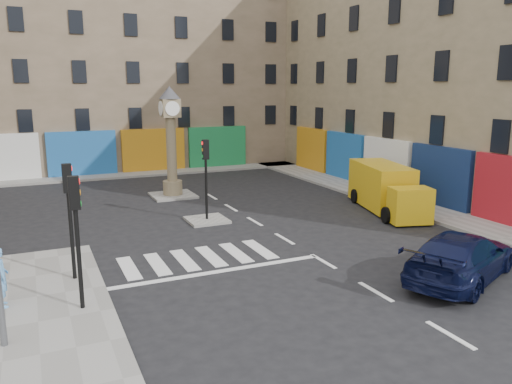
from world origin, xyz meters
TOP-DOWN VIEW (x-y plane):
  - ground at (0.00, 0.00)m, footprint 120.00×120.00m
  - sidewalk_right at (8.70, 10.00)m, footprint 2.60×30.00m
  - sidewalk_far at (-4.00, 22.20)m, footprint 32.00×2.40m
  - island_near at (-2.00, 8.00)m, footprint 1.80×1.80m
  - island_far at (-2.00, 14.00)m, footprint 2.40×2.40m
  - building_right at (15.00, 10.00)m, footprint 10.00×30.00m
  - building_far at (-4.00, 28.00)m, footprint 32.00×10.00m
  - traffic_light_left_near at (-8.30, 0.20)m, footprint 0.28×0.22m
  - traffic_light_left_far at (-8.30, 2.60)m, footprint 0.28×0.22m
  - traffic_light_island at (-2.00, 8.00)m, footprint 0.28×0.22m
  - clock_pillar at (-2.00, 14.00)m, footprint 1.20×1.20m
  - navy_sedan at (3.14, -2.31)m, footprint 5.85×4.22m
  - yellow_van at (6.98, 6.31)m, footprint 3.49×6.54m
  - pedestrian_blue at (-10.30, 1.22)m, footprint 0.53×0.69m

SIDE VIEW (x-z plane):
  - ground at x=0.00m, z-range 0.00..0.00m
  - island_near at x=-2.00m, z-range 0.00..0.12m
  - island_far at x=-2.00m, z-range 0.00..0.12m
  - sidewalk_right at x=8.70m, z-range 0.00..0.15m
  - sidewalk_far at x=-4.00m, z-range 0.00..0.15m
  - navy_sedan at x=3.14m, z-range 0.00..1.57m
  - pedestrian_blue at x=-10.30m, z-range 0.15..1.86m
  - yellow_van at x=6.98m, z-range -0.01..2.27m
  - traffic_light_island at x=-2.00m, z-range 0.74..4.44m
  - traffic_light_left_near at x=-8.30m, z-range 0.77..4.47m
  - traffic_light_left_far at x=-8.30m, z-range 0.77..4.47m
  - clock_pillar at x=-2.00m, z-range 0.50..6.60m
  - building_right at x=15.00m, z-range 0.00..16.00m
  - building_far at x=-4.00m, z-range 0.00..17.00m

